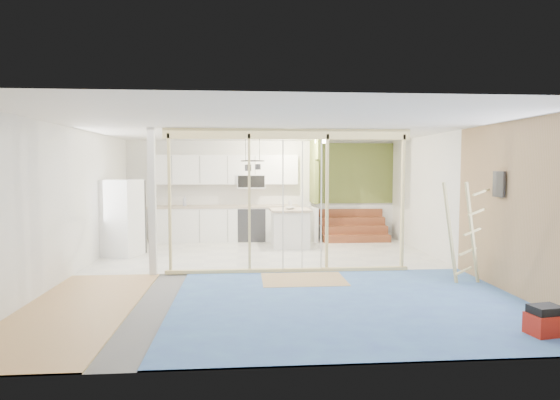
{
  "coord_description": "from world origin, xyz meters",
  "views": [
    {
      "loc": [
        -0.51,
        -8.32,
        1.91
      ],
      "look_at": [
        0.2,
        0.6,
        1.28
      ],
      "focal_mm": 30.0,
      "sensor_mm": 36.0,
      "label": 1
    }
  ],
  "objects": [
    {
      "name": "green_partition",
      "position": [
        2.04,
        3.66,
        0.94
      ],
      "size": [
        2.25,
        1.51,
        2.6
      ],
      "color": "olive",
      "rests_on": "room"
    },
    {
      "name": "sheathing_panel",
      "position": [
        3.48,
        -2.0,
        1.3
      ],
      "size": [
        0.02,
        4.0,
        2.6
      ],
      "primitive_type": "cube",
      "color": "tan",
      "rests_on": "room"
    },
    {
      "name": "soap_bottle_a",
      "position": [
        -2.0,
        3.69,
        1.06
      ],
      "size": [
        0.12,
        0.12,
        0.27
      ],
      "primitive_type": "imported",
      "rotation": [
        0.0,
        0.0,
        -0.17
      ],
      "color": "#ACB0C0",
      "rests_on": "base_cabinets"
    },
    {
      "name": "upper_cabinets",
      "position": [
        -0.84,
        3.82,
        1.82
      ],
      "size": [
        3.6,
        0.41,
        0.85
      ],
      "color": "white",
      "rests_on": "room"
    },
    {
      "name": "floor_overlays",
      "position": [
        0.07,
        0.06,
        0.01
      ],
      "size": [
        7.0,
        8.0,
        0.03
      ],
      "color": "silver",
      "rests_on": "room"
    },
    {
      "name": "ceiling_light",
      "position": [
        1.4,
        3.0,
        2.54
      ],
      "size": [
        0.32,
        0.32,
        0.08
      ],
      "primitive_type": "cylinder",
      "color": "#FFEABF",
      "rests_on": "room"
    },
    {
      "name": "base_cabinets",
      "position": [
        -1.61,
        3.36,
        0.47
      ],
      "size": [
        4.45,
        2.24,
        0.93
      ],
      "color": "white",
      "rests_on": "room"
    },
    {
      "name": "soap_bottle_b",
      "position": [
        0.7,
        3.59,
        1.02
      ],
      "size": [
        0.1,
        0.1,
        0.17
      ],
      "primitive_type": "imported",
      "rotation": [
        0.0,
        0.0,
        0.34
      ],
      "color": "silver",
      "rests_on": "base_cabinets"
    },
    {
      "name": "island",
      "position": [
        0.6,
        2.7,
        0.46
      ],
      "size": [
        0.96,
        0.96,
        0.92
      ],
      "rotation": [
        0.0,
        0.0,
        0.02
      ],
      "color": "white",
      "rests_on": "room"
    },
    {
      "name": "bowl",
      "position": [
        0.59,
        2.56,
        0.95
      ],
      "size": [
        0.25,
        0.25,
        0.06
      ],
      "primitive_type": "imported",
      "rotation": [
        0.0,
        0.0,
        0.08
      ],
      "color": "beige",
      "rests_on": "island"
    },
    {
      "name": "fridge",
      "position": [
        -3.1,
        1.84,
        0.82
      ],
      "size": [
        0.9,
        0.87,
        1.65
      ],
      "rotation": [
        0.0,
        0.0,
        -0.31
      ],
      "color": "white",
      "rests_on": "room"
    },
    {
      "name": "room",
      "position": [
        0.0,
        0.0,
        1.3
      ],
      "size": [
        7.01,
        8.01,
        2.61
      ],
      "color": "slate",
      "rests_on": "ground"
    },
    {
      "name": "stud_frame",
      "position": [
        -0.27,
        -0.0,
        1.61
      ],
      "size": [
        4.66,
        0.14,
        2.6
      ],
      "color": "beige",
      "rests_on": "room"
    },
    {
      "name": "toolbox",
      "position": [
        2.89,
        -3.4,
        0.17
      ],
      "size": [
        0.41,
        0.34,
        0.35
      ],
      "rotation": [
        0.0,
        0.0,
        0.16
      ],
      "color": "#9F1B0E",
      "rests_on": "room"
    },
    {
      "name": "ladder",
      "position": [
        3.04,
        -1.1,
        0.85
      ],
      "size": [
        0.87,
        0.2,
        1.66
      ],
      "rotation": [
        0.0,
        0.0,
        0.44
      ],
      "color": "#CABD7C",
      "rests_on": "room"
    },
    {
      "name": "pot_rack",
      "position": [
        -0.31,
        1.89,
        2.0
      ],
      "size": [
        0.52,
        0.52,
        0.72
      ],
      "color": "black",
      "rests_on": "room"
    },
    {
      "name": "electrical_panel",
      "position": [
        3.43,
        -1.4,
        1.65
      ],
      "size": [
        0.04,
        0.3,
        0.4
      ],
      "primitive_type": "cube",
      "color": "#333438",
      "rests_on": "room"
    }
  ]
}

